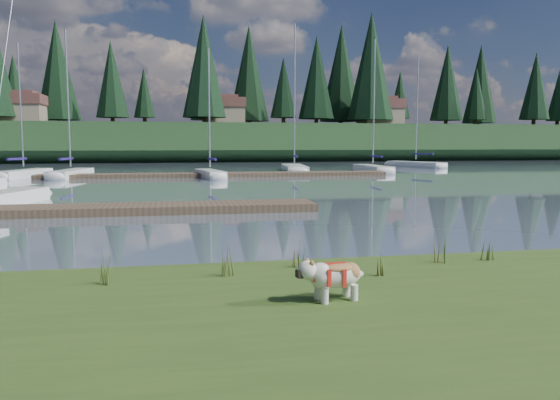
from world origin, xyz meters
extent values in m
plane|color=slate|center=(0.00, 30.00, 0.00)|extent=(200.00, 200.00, 0.00)
cube|color=#35501B|center=(0.00, -6.00, 0.17)|extent=(60.00, 9.00, 0.35)
cube|color=#1B3419|center=(0.00, 73.00, 2.50)|extent=(200.00, 20.00, 5.00)
cylinder|color=silver|center=(0.81, -4.34, 0.46)|extent=(0.11, 0.11, 0.23)
cylinder|color=silver|center=(0.77, -4.12, 0.46)|extent=(0.11, 0.11, 0.23)
cylinder|color=silver|center=(1.25, -4.27, 0.46)|extent=(0.11, 0.11, 0.23)
cylinder|color=silver|center=(1.21, -4.04, 0.46)|extent=(0.11, 0.11, 0.23)
ellipsoid|color=silver|center=(1.02, -4.19, 0.70)|extent=(0.79, 0.49, 0.35)
ellipsoid|color=#A8703F|center=(1.02, -4.19, 0.81)|extent=(0.57, 0.43, 0.12)
ellipsoid|color=silver|center=(0.58, -4.26, 0.81)|extent=(0.30, 0.31, 0.26)
cube|color=black|center=(0.47, -4.28, 0.77)|extent=(0.10, 0.14, 0.10)
ellipsoid|color=white|center=(-7.62, 14.99, 0.22)|extent=(2.17, 2.47, 0.70)
cube|color=#4C3D2C|center=(-4.00, 9.00, 0.15)|extent=(16.00, 2.00, 0.30)
cube|color=#4C3D2C|center=(2.00, 30.00, 0.15)|extent=(26.00, 2.20, 0.30)
cube|color=white|center=(-12.21, 31.89, 0.22)|extent=(2.99, 6.05, 0.70)
ellipsoid|color=white|center=(-11.36, 34.72, 0.22)|extent=(1.70, 1.92, 0.70)
cylinder|color=silver|center=(-12.21, 31.89, 5.28)|extent=(0.12, 0.12, 8.96)
cube|color=navy|center=(-12.44, 31.11, 1.40)|extent=(0.87, 2.31, 0.20)
cube|color=white|center=(-8.82, 31.43, 0.22)|extent=(2.48, 6.52, 0.70)
ellipsoid|color=white|center=(-8.29, 34.58, 0.22)|extent=(1.66, 1.94, 0.70)
cylinder|color=silver|center=(-8.82, 31.43, 5.78)|extent=(0.12, 0.12, 9.95)
cube|color=navy|center=(-8.96, 30.58, 1.40)|extent=(0.61, 2.53, 0.20)
cube|color=white|center=(1.32, 28.68, 0.22)|extent=(2.06, 5.52, 0.70)
ellipsoid|color=white|center=(0.90, 31.34, 0.22)|extent=(1.39, 1.64, 0.70)
cylinder|color=silver|center=(1.32, 28.68, 5.04)|extent=(0.12, 0.12, 8.48)
cube|color=navy|center=(1.44, 27.95, 1.40)|extent=(0.53, 2.15, 0.20)
cube|color=white|center=(9.29, 36.23, 0.22)|extent=(2.73, 8.00, 0.70)
ellipsoid|color=white|center=(9.77, 40.12, 0.22)|extent=(1.96, 2.33, 0.70)
cylinder|color=silver|center=(9.29, 36.23, 6.83)|extent=(0.12, 0.12, 12.06)
cube|color=navy|center=(9.15, 35.17, 1.40)|extent=(0.58, 3.12, 0.20)
cube|color=white|center=(15.99, 34.42, 0.22)|extent=(1.80, 6.97, 0.70)
ellipsoid|color=white|center=(16.10, 37.87, 0.22)|extent=(1.57, 1.93, 0.70)
cylinder|color=silver|center=(15.99, 34.42, 6.14)|extent=(0.12, 0.12, 10.67)
cube|color=navy|center=(15.96, 33.47, 1.40)|extent=(0.29, 2.76, 0.20)
cube|color=white|center=(23.96, 42.90, 0.22)|extent=(4.01, 7.43, 0.70)
ellipsoid|color=white|center=(22.74, 46.33, 0.22)|extent=(2.17, 2.41, 0.70)
cylinder|color=silver|center=(23.96, 42.90, 6.24)|extent=(0.12, 0.12, 10.88)
cube|color=navy|center=(24.30, 41.96, 1.40)|extent=(1.16, 2.80, 0.20)
cone|color=#475B23|center=(-0.40, -2.52, 0.62)|extent=(0.03, 0.03, 0.53)
cone|color=brown|center=(-0.29, -2.59, 0.56)|extent=(0.03, 0.03, 0.43)
cone|color=#475B23|center=(-0.34, -2.49, 0.64)|extent=(0.03, 0.03, 0.59)
cone|color=brown|center=(-0.26, -2.55, 0.54)|extent=(0.03, 0.03, 0.37)
cone|color=#475B23|center=(-0.38, -2.60, 0.59)|extent=(0.03, 0.03, 0.48)
cone|color=#475B23|center=(0.89, -2.09, 0.59)|extent=(0.03, 0.03, 0.48)
cone|color=brown|center=(1.00, -2.16, 0.54)|extent=(0.03, 0.03, 0.39)
cone|color=#475B23|center=(0.95, -2.06, 0.62)|extent=(0.03, 0.03, 0.53)
cone|color=brown|center=(1.03, -2.12, 0.52)|extent=(0.03, 0.03, 0.34)
cone|color=#475B23|center=(0.91, -2.17, 0.57)|extent=(0.03, 0.03, 0.44)
cone|color=#475B23|center=(3.51, -2.24, 0.63)|extent=(0.03, 0.03, 0.57)
cone|color=brown|center=(3.62, -2.31, 0.58)|extent=(0.03, 0.03, 0.46)
cone|color=#475B23|center=(3.57, -2.21, 0.66)|extent=(0.03, 0.03, 0.63)
cone|color=brown|center=(3.65, -2.27, 0.55)|extent=(0.03, 0.03, 0.40)
cone|color=#475B23|center=(3.53, -2.32, 0.61)|extent=(0.03, 0.03, 0.51)
cone|color=#475B23|center=(-2.30, -2.64, 0.63)|extent=(0.03, 0.03, 0.57)
cone|color=brown|center=(-2.19, -2.71, 0.58)|extent=(0.03, 0.03, 0.45)
cone|color=#475B23|center=(-2.24, -2.61, 0.66)|extent=(0.03, 0.03, 0.62)
cone|color=brown|center=(-2.16, -2.67, 0.55)|extent=(0.03, 0.03, 0.40)
cone|color=#475B23|center=(-2.28, -2.72, 0.61)|extent=(0.03, 0.03, 0.51)
cone|color=#475B23|center=(2.07, -2.95, 0.57)|extent=(0.03, 0.03, 0.44)
cone|color=brown|center=(2.18, -3.02, 0.53)|extent=(0.03, 0.03, 0.35)
cone|color=#475B23|center=(2.13, -2.92, 0.59)|extent=(0.03, 0.03, 0.48)
cone|color=brown|center=(2.21, -2.98, 0.50)|extent=(0.03, 0.03, 0.31)
cone|color=#475B23|center=(2.09, -3.03, 0.55)|extent=(0.03, 0.03, 0.39)
cone|color=#475B23|center=(4.49, -2.20, 0.58)|extent=(0.03, 0.03, 0.46)
cone|color=brown|center=(4.60, -2.27, 0.54)|extent=(0.03, 0.03, 0.37)
cone|color=#475B23|center=(4.55, -2.17, 0.60)|extent=(0.03, 0.03, 0.51)
cone|color=brown|center=(4.63, -2.23, 0.51)|extent=(0.03, 0.03, 0.32)
cone|color=#475B23|center=(4.51, -2.28, 0.56)|extent=(0.03, 0.03, 0.42)
cube|color=#33281C|center=(0.00, -1.60, 0.07)|extent=(60.00, 0.50, 0.14)
cylinder|color=#382619|center=(-10.00, 72.00, 5.90)|extent=(0.60, 0.60, 1.80)
cone|color=black|center=(-10.00, 72.00, 11.75)|extent=(4.84, 4.84, 11.00)
cylinder|color=#382619|center=(3.00, 66.00, 5.90)|extent=(0.60, 0.60, 1.80)
cone|color=black|center=(3.00, 66.00, 13.10)|extent=(6.16, 6.16, 14.00)
cylinder|color=#382619|center=(15.00, 70.00, 5.90)|extent=(0.60, 0.60, 1.80)
cone|color=black|center=(15.00, 70.00, 10.85)|extent=(3.96, 3.96, 9.00)
cylinder|color=#382619|center=(28.00, 68.00, 5.90)|extent=(0.60, 0.60, 1.80)
cone|color=black|center=(28.00, 68.00, 14.00)|extent=(7.04, 7.04, 16.00)
cylinder|color=#382619|center=(42.00, 71.00, 5.90)|extent=(0.60, 0.60, 1.80)
cone|color=black|center=(42.00, 71.00, 12.20)|extent=(5.28, 5.28, 12.00)
cylinder|color=#382619|center=(55.00, 67.00, 5.90)|extent=(0.60, 0.60, 1.80)
cone|color=black|center=(55.00, 67.00, 11.52)|extent=(4.62, 4.62, 10.50)
cube|color=gray|center=(-22.00, 70.00, 6.40)|extent=(6.00, 5.00, 2.80)
cube|color=brown|center=(-22.00, 70.00, 8.50)|extent=(6.30, 5.30, 1.40)
cube|color=brown|center=(-22.00, 70.00, 9.30)|extent=(4.20, 3.60, 0.70)
cube|color=gray|center=(6.00, 71.00, 6.40)|extent=(6.00, 5.00, 2.80)
cube|color=brown|center=(6.00, 71.00, 8.50)|extent=(6.30, 5.30, 1.40)
cube|color=brown|center=(6.00, 71.00, 9.30)|extent=(4.20, 3.60, 0.70)
cube|color=gray|center=(30.00, 69.00, 6.40)|extent=(6.00, 5.00, 2.80)
cube|color=brown|center=(30.00, 69.00, 8.50)|extent=(6.30, 5.30, 1.40)
cube|color=brown|center=(30.00, 69.00, 9.30)|extent=(4.20, 3.60, 0.70)
camera|label=1|loc=(-1.16, -11.35, 2.53)|focal=35.00mm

